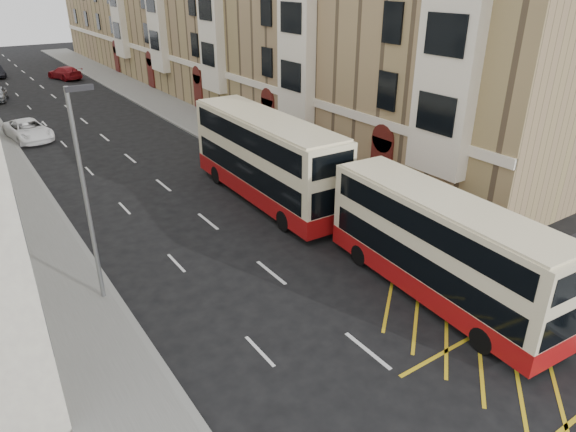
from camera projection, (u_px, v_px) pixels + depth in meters
ground at (465, 430)px, 14.15m from camera, size 200.00×200.00×0.00m
pavement_right at (221, 132)px, 40.64m from camera, size 4.00×120.00×0.15m
pavement_left at (4, 170)px, 32.76m from camera, size 3.00×120.00×0.15m
kerb_right at (198, 136)px, 39.62m from camera, size 0.25×120.00×0.15m
kerb_left at (30, 166)px, 33.52m from camera, size 0.25×120.00×0.15m
road_markings at (70, 109)px, 47.83m from camera, size 10.00×110.00×0.01m
terrace_right at (207, 16)px, 52.47m from camera, size 10.75×79.00×15.25m
guard_railing at (453, 255)px, 21.27m from camera, size 0.06×6.56×1.01m
street_lamp_near at (86, 188)px, 17.93m from camera, size 0.93×0.18×8.00m
double_decker_front at (439, 248)px, 19.27m from camera, size 3.03×10.43×4.11m
double_decker_rear at (266, 159)px, 27.63m from camera, size 3.01×11.87×4.71m
pedestrian_mid at (558, 260)px, 20.54m from camera, size 1.09×1.00×1.80m
pedestrian_far at (425, 228)px, 23.19m from camera, size 1.11×0.78×1.75m
white_van at (28, 130)px, 38.78m from camera, size 3.19×5.65×1.49m
car_red at (65, 73)px, 61.38m from camera, size 3.57×5.62×1.52m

